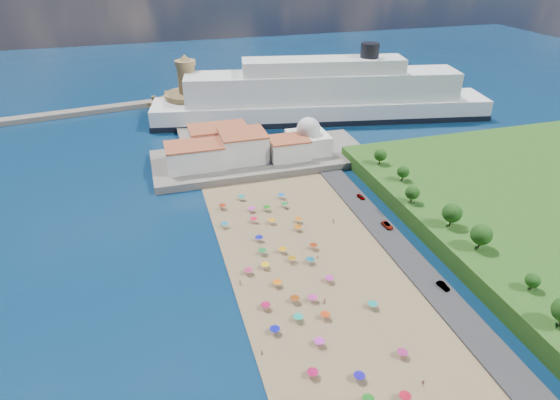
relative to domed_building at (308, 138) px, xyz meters
name	(u,v)px	position (x,y,z in m)	size (l,w,h in m)	color
ground	(291,267)	(-30.00, -71.00, -8.97)	(700.00, 700.00, 0.00)	#071938
terrace	(261,158)	(-20.00, 2.00, -7.47)	(90.00, 36.00, 3.00)	#59544C
jetty	(198,135)	(-42.00, 37.00, -7.77)	(18.00, 70.00, 2.40)	#59544C
waterfront_buildings	(230,147)	(-33.05, 2.64, -1.10)	(57.00, 29.00, 11.00)	silver
domed_building	(308,138)	(0.00, 0.00, 0.00)	(16.00, 16.00, 15.00)	silver
fortress	(189,105)	(-42.00, 67.00, -2.29)	(40.00, 40.00, 32.40)	#9B834D
cruise_ship	(322,98)	(23.49, 44.98, 2.22)	(174.46, 57.02, 37.77)	black
beach_parasols	(297,279)	(-30.87, -79.05, -6.83)	(31.58, 107.06, 2.20)	gray
beachgoers	(298,268)	(-28.77, -73.34, -7.87)	(39.87, 91.02, 1.89)	tan
parked_cars	(392,231)	(6.00, -63.90, -7.62)	(2.52, 55.54, 1.34)	gray
hillside_trees	(467,228)	(19.77, -80.62, 1.17)	(9.94, 107.57, 7.65)	#382314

